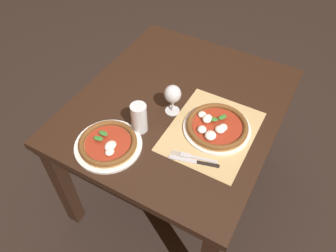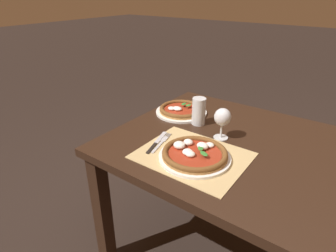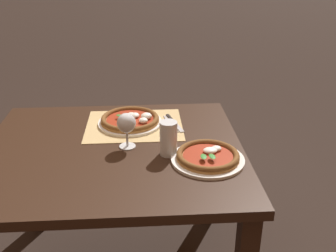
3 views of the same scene
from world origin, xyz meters
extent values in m
cube|color=black|center=(0.00, 0.00, 0.72)|extent=(1.11, 0.96, 0.04)
cube|color=black|center=(-0.50, -0.42, 0.35)|extent=(0.07, 0.07, 0.70)
cube|color=black|center=(0.50, -0.42, 0.35)|extent=(0.07, 0.07, 0.70)
cube|color=tan|center=(-0.09, -0.22, 0.74)|extent=(0.46, 0.37, 0.00)
cylinder|color=white|center=(-0.07, -0.23, 0.75)|extent=(0.31, 0.31, 0.01)
cylinder|color=#B77F42|center=(-0.07, -0.23, 0.76)|extent=(0.28, 0.28, 0.01)
torus|color=brown|center=(-0.07, -0.23, 0.77)|extent=(0.28, 0.28, 0.02)
cylinder|color=maroon|center=(-0.07, -0.23, 0.77)|extent=(0.23, 0.23, 0.00)
ellipsoid|color=white|center=(-0.06, -0.18, 0.78)|extent=(0.05, 0.04, 0.03)
ellipsoid|color=white|center=(-0.05, -0.15, 0.78)|extent=(0.04, 0.04, 0.02)
ellipsoid|color=white|center=(-0.09, -0.26, 0.78)|extent=(0.04, 0.05, 0.02)
ellipsoid|color=white|center=(-0.15, -0.23, 0.78)|extent=(0.05, 0.05, 0.03)
ellipsoid|color=white|center=(-0.08, -0.26, 0.78)|extent=(0.04, 0.04, 0.02)
ellipsoid|color=white|center=(-0.13, -0.19, 0.78)|extent=(0.04, 0.04, 0.03)
ellipsoid|color=#337A2D|center=(-0.03, -0.24, 0.79)|extent=(0.05, 0.04, 0.00)
ellipsoid|color=#337A2D|center=(-0.06, -0.21, 0.79)|extent=(0.04, 0.05, 0.00)
cylinder|color=white|center=(-0.39, 0.14, 0.75)|extent=(0.30, 0.30, 0.01)
cylinder|color=#B77F42|center=(-0.39, 0.14, 0.76)|extent=(0.25, 0.25, 0.01)
torus|color=brown|center=(-0.39, 0.14, 0.77)|extent=(0.25, 0.25, 0.02)
cylinder|color=maroon|center=(-0.39, 0.14, 0.76)|extent=(0.20, 0.20, 0.00)
ellipsoid|color=white|center=(-0.40, 0.12, 0.77)|extent=(0.06, 0.05, 0.02)
ellipsoid|color=white|center=(-0.43, 0.10, 0.77)|extent=(0.04, 0.04, 0.02)
ellipsoid|color=#337A2D|center=(-0.36, 0.18, 0.78)|extent=(0.03, 0.05, 0.00)
ellipsoid|color=#337A2D|center=(-0.40, 0.18, 0.78)|extent=(0.03, 0.05, 0.00)
cylinder|color=silver|center=(-0.06, 0.00, 0.74)|extent=(0.07, 0.07, 0.00)
cylinder|color=silver|center=(-0.06, 0.00, 0.78)|extent=(0.01, 0.01, 0.06)
ellipsoid|color=silver|center=(-0.06, 0.00, 0.85)|extent=(0.08, 0.08, 0.08)
ellipsoid|color=#C17019|center=(-0.06, 0.00, 0.84)|extent=(0.07, 0.07, 0.05)
cylinder|color=silver|center=(-0.24, 0.07, 0.81)|extent=(0.07, 0.07, 0.15)
cylinder|color=black|center=(-0.24, 0.07, 0.80)|extent=(0.07, 0.07, 0.12)
cylinder|color=silver|center=(-0.24, 0.07, 0.86)|extent=(0.07, 0.07, 0.02)
cube|color=#B7B7BC|center=(-0.25, -0.25, 0.75)|extent=(0.04, 0.11, 0.00)
cube|color=#B7B7BC|center=(-0.27, -0.18, 0.75)|extent=(0.03, 0.05, 0.00)
cylinder|color=#B7B7BC|center=(-0.27, -0.13, 0.75)|extent=(0.01, 0.04, 0.00)
cylinder|color=#B7B7BC|center=(-0.28, -0.13, 0.75)|extent=(0.01, 0.04, 0.00)
cylinder|color=#B7B7BC|center=(-0.29, -0.14, 0.75)|extent=(0.01, 0.04, 0.00)
cylinder|color=#B7B7BC|center=(-0.29, -0.14, 0.75)|extent=(0.01, 0.04, 0.00)
cube|color=black|center=(-0.27, -0.28, 0.75)|extent=(0.04, 0.10, 0.01)
cube|color=#B7B7BC|center=(-0.30, -0.18, 0.75)|extent=(0.05, 0.12, 0.00)
camera|label=1|loc=(-1.04, -0.52, 1.86)|focal=35.00mm
camera|label=2|loc=(0.43, -1.12, 1.39)|focal=30.00mm
camera|label=3|loc=(-0.14, 1.50, 1.53)|focal=42.00mm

